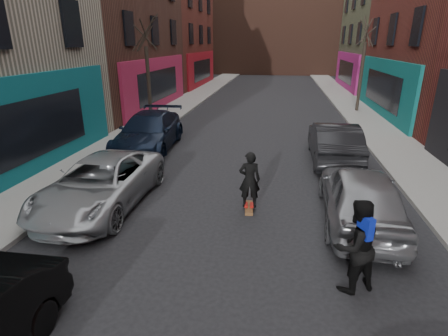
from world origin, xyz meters
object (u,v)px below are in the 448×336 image
(tree_left_far, at_px, (147,64))
(parked_right_far, at_px, (360,195))
(parked_left_far, at_px, (101,183))
(parked_right_end, at_px, (334,142))
(parked_left_end, at_px, (149,132))
(skateboarder, at_px, (250,180))
(pedestrian, at_px, (355,246))
(tree_right_far, at_px, (363,58))
(skateboard, at_px, (249,208))

(tree_left_far, bearing_deg, parked_right_far, -46.98)
(parked_left_far, bearing_deg, parked_right_end, 36.75)
(parked_left_end, distance_m, parked_right_end, 7.81)
(skateboarder, bearing_deg, pedestrian, 120.52)
(tree_right_far, height_order, parked_right_far, tree_right_far)
(parked_left_far, height_order, parked_right_far, parked_right_far)
(parked_left_end, distance_m, pedestrian, 10.95)
(parked_left_far, bearing_deg, pedestrian, -22.03)
(parked_left_end, xyz_separation_m, parked_right_end, (7.80, -0.37, -0.01))
(parked_left_far, bearing_deg, parked_left_end, 97.12)
(tree_left_far, xyz_separation_m, skateboard, (6.50, -9.81, -3.33))
(parked_left_end, bearing_deg, parked_left_far, -87.10)
(tree_right_far, height_order, parked_right_end, tree_right_far)
(parked_left_far, bearing_deg, parked_right_far, 1.38)
(parked_right_far, distance_m, pedestrian, 2.88)
(skateboarder, bearing_deg, skateboard, 180.00)
(parked_right_end, bearing_deg, tree_right_far, -105.28)
(tree_right_far, bearing_deg, skateboard, -110.48)
(tree_right_far, distance_m, skateboard, 17.23)
(parked_left_end, bearing_deg, tree_left_far, 105.43)
(tree_right_far, bearing_deg, tree_left_far, -154.18)
(parked_left_far, distance_m, parked_right_far, 7.14)
(parked_left_far, bearing_deg, skateboarder, 5.69)
(skateboard, xyz_separation_m, skateboarder, (0.00, 0.00, 0.86))
(tree_right_far, height_order, parked_left_far, tree_right_far)
(parked_left_far, distance_m, skateboard, 4.30)
(parked_left_far, distance_m, parked_right_end, 8.86)
(parked_right_far, bearing_deg, tree_left_far, -44.62)
(parked_right_end, xyz_separation_m, pedestrian, (-0.65, -7.93, 0.16))
(skateboard, xyz_separation_m, pedestrian, (2.25, -3.07, 0.89))
(parked_right_far, height_order, pedestrian, pedestrian)
(parked_left_end, bearing_deg, tree_right_far, 40.55)
(parked_left_end, bearing_deg, parked_right_far, -39.04)
(parked_right_end, bearing_deg, parked_left_end, -2.66)
(parked_right_end, bearing_deg, parked_right_far, 90.05)
(tree_right_far, xyz_separation_m, skateboarder, (-5.90, -15.81, -2.62))
(tree_right_far, bearing_deg, parked_left_end, -135.61)
(skateboard, distance_m, skateboarder, 0.86)
(tree_left_far, relative_size, parked_right_far, 1.42)
(parked_left_far, bearing_deg, tree_left_far, 102.89)
(tree_left_far, height_order, parked_left_end, tree_left_far)
(skateboarder, bearing_deg, parked_left_far, -0.41)
(parked_left_end, distance_m, skateboarder, 7.17)
(tree_left_far, xyz_separation_m, skateboarder, (6.50, -9.81, -2.47))
(pedestrian, bearing_deg, parked_left_far, -50.42)
(parked_right_end, distance_m, skateboard, 5.71)
(tree_left_far, height_order, skateboarder, tree_left_far)
(tree_right_far, xyz_separation_m, pedestrian, (-3.65, -18.87, -2.59))
(parked_left_end, height_order, skateboard, parked_left_end)
(parked_right_end, relative_size, skateboarder, 2.92)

